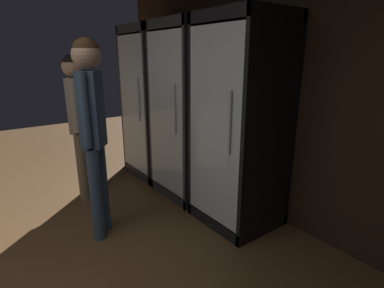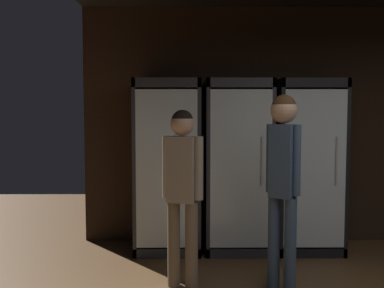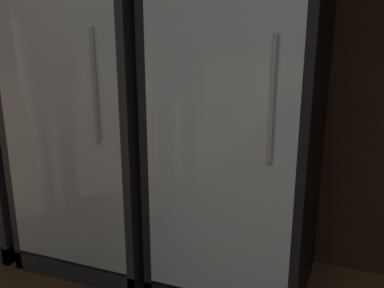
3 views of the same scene
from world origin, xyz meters
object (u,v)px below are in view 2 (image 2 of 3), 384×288
object	(u,v)px
cooler_left	(237,167)
shopper_near	(182,180)
shopper_far	(283,168)
cooler_center	(305,167)
cooler_far_left	(168,167)

from	to	relation	value
cooler_left	shopper_near	distance (m)	1.24
shopper_far	cooler_left	bearing A→B (deg)	101.71
cooler_left	cooler_center	size ratio (longest dim) A/B	1.00
cooler_center	shopper_far	distance (m)	1.32
cooler_far_left	cooler_center	bearing A→B (deg)	0.03
cooler_center	shopper_far	bearing A→B (deg)	-113.90
shopper_near	cooler_left	bearing A→B (deg)	61.05
shopper_far	shopper_near	bearing A→B (deg)	172.28
cooler_left	shopper_far	size ratio (longest dim) A/B	1.13
shopper_near	shopper_far	bearing A→B (deg)	-7.72
cooler_center	cooler_far_left	bearing A→B (deg)	-179.97
cooler_left	shopper_far	distance (m)	1.23
cooler_far_left	cooler_center	world-z (taller)	same
cooler_center	shopper_near	size ratio (longest dim) A/B	1.22
cooler_left	cooler_center	bearing A→B (deg)	-0.09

